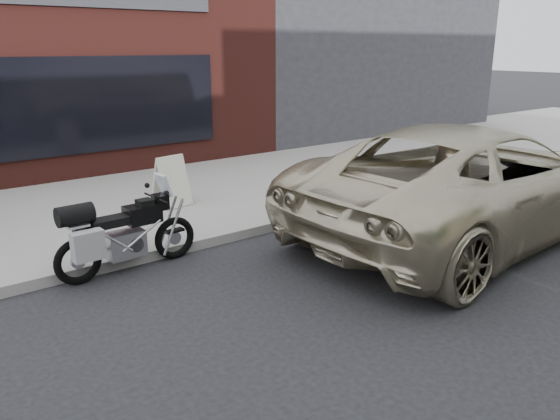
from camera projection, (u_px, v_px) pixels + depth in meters
name	position (u px, v px, depth m)	size (l,w,h in m)	color
ground	(426.00, 367.00, 5.14)	(120.00, 120.00, 0.00)	black
near_sidewalk	(130.00, 200.00, 10.44)	(44.00, 6.00, 0.15)	gray
neighbour_building	(302.00, 43.00, 20.74)	(10.00, 10.00, 6.00)	#2A2A30
motorcycle	(119.00, 235.00, 7.10)	(1.99, 0.69, 1.25)	black
minivan	(470.00, 181.00, 8.47)	(2.93, 6.36, 1.77)	#B5AB8C
sandwich_sign	(171.00, 181.00, 9.71)	(0.64, 0.60, 0.90)	beige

